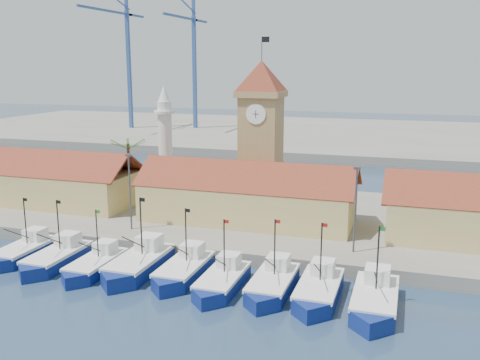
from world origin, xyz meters
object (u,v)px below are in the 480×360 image
(boat_4, at_px, (183,271))
(clock_tower, at_px, (261,132))
(minaret, at_px, (165,141))
(boat_0, at_px, (23,253))

(boat_4, distance_m, clock_tower, 25.35)
(clock_tower, relative_size, minaret, 1.39)
(boat_0, bearing_deg, boat_4, 0.92)
(boat_0, height_order, boat_4, boat_4)
(minaret, bearing_deg, boat_0, -102.02)
(boat_0, height_order, minaret, minaret)
(boat_0, bearing_deg, clock_tower, 48.53)
(boat_0, relative_size, clock_tower, 0.41)
(minaret, bearing_deg, boat_4, -61.39)
(clock_tower, bearing_deg, minaret, 172.39)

